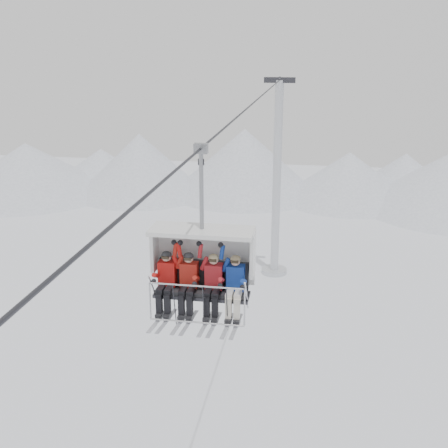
% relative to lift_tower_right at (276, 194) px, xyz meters
% --- Properties ---
extents(ridgeline, '(72.00, 21.00, 7.00)m').
position_rel_lift_tower_right_xyz_m(ridgeline, '(-1.58, 20.05, -2.94)').
color(ridgeline, silver).
rests_on(ridgeline, ground).
extents(lift_tower_right, '(2.00, 1.80, 13.48)m').
position_rel_lift_tower_right_xyz_m(lift_tower_right, '(0.00, 0.00, 0.00)').
color(lift_tower_right, silver).
rests_on(lift_tower_right, ground).
extents(haul_cable, '(0.06, 50.00, 0.06)m').
position_rel_lift_tower_right_xyz_m(haul_cable, '(0.00, -22.00, 7.52)').
color(haul_cable, '#2C2C30').
rests_on(haul_cable, lift_tower_left).
extents(chairlift_carrier, '(2.38, 1.17, 3.98)m').
position_rel_lift_tower_right_xyz_m(chairlift_carrier, '(0.00, -24.98, 4.90)').
color(chairlift_carrier, black).
rests_on(chairlift_carrier, haul_cable).
extents(skier_far_left, '(0.41, 1.69, 1.62)m').
position_rel_lift_tower_right_xyz_m(skier_far_left, '(-0.83, -25.29, 4.43)').
color(skier_far_left, red).
rests_on(skier_far_left, chairlift_carrier).
extents(skier_center_left, '(0.41, 1.69, 1.62)m').
position_rel_lift_tower_right_xyz_m(skier_center_left, '(-0.30, -25.29, 4.43)').
color(skier_center_left, '#AE1F14').
rests_on(skier_center_left, chairlift_carrier).
extents(skier_center_right, '(0.41, 1.69, 1.62)m').
position_rel_lift_tower_right_xyz_m(skier_center_right, '(0.29, -25.29, 4.43)').
color(skier_center_right, '#AA1D23').
rests_on(skier_center_right, chairlift_carrier).
extents(skier_far_right, '(0.41, 1.69, 1.62)m').
position_rel_lift_tower_right_xyz_m(skier_far_right, '(0.79, -25.29, 4.43)').
color(skier_far_right, '#143598').
rests_on(skier_far_right, chairlift_carrier).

